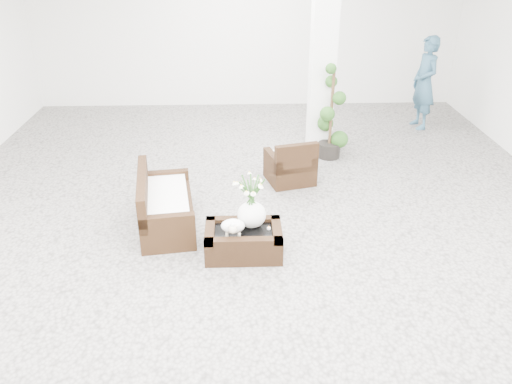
{
  "coord_description": "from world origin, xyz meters",
  "views": [
    {
      "loc": [
        -0.2,
        -5.72,
        3.45
      ],
      "look_at": [
        0.0,
        -0.1,
        0.62
      ],
      "focal_mm": 36.43,
      "sensor_mm": 36.0,
      "label": 1
    }
  ],
  "objects_px": {
    "loveseat": "(166,200)",
    "topiary": "(331,113)",
    "armchair": "(290,160)",
    "coffee_table": "(244,242)"
  },
  "relations": [
    {
      "from": "loveseat",
      "to": "armchair",
      "type": "bearing_deg",
      "value": -61.12
    },
    {
      "from": "coffee_table",
      "to": "topiary",
      "type": "xyz_separation_m",
      "value": [
        1.49,
        2.92,
        0.63
      ]
    },
    {
      "from": "coffee_table",
      "to": "topiary",
      "type": "distance_m",
      "value": 3.34
    },
    {
      "from": "coffee_table",
      "to": "loveseat",
      "type": "relative_size",
      "value": 0.65
    },
    {
      "from": "loveseat",
      "to": "topiary",
      "type": "bearing_deg",
      "value": -56.12
    },
    {
      "from": "loveseat",
      "to": "topiary",
      "type": "distance_m",
      "value": 3.36
    },
    {
      "from": "coffee_table",
      "to": "loveseat",
      "type": "xyz_separation_m",
      "value": [
        -0.98,
        0.69,
        0.21
      ]
    },
    {
      "from": "coffee_table",
      "to": "armchair",
      "type": "bearing_deg",
      "value": 69.68
    },
    {
      "from": "armchair",
      "to": "topiary",
      "type": "height_order",
      "value": "topiary"
    },
    {
      "from": "loveseat",
      "to": "topiary",
      "type": "height_order",
      "value": "topiary"
    }
  ]
}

